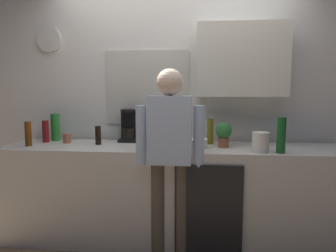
{
  "coord_description": "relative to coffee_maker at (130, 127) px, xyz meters",
  "views": [
    {
      "loc": [
        0.22,
        -2.46,
        1.42
      ],
      "look_at": [
        -0.04,
        0.25,
        1.1
      ],
      "focal_mm": 32.25,
      "sensor_mm": 36.0,
      "label": 1
    }
  ],
  "objects": [
    {
      "name": "potted_plant",
      "position": [
        0.93,
        -0.26,
        -0.01
      ],
      "size": [
        0.15,
        0.15,
        0.23
      ],
      "color": "#9E5638",
      "rests_on": "kitchen_counter"
    },
    {
      "name": "dish_soap",
      "position": [
        0.55,
        -0.42,
        -0.07
      ],
      "size": [
        0.06,
        0.06,
        0.18
      ],
      "color": "yellow",
      "rests_on": "kitchen_counter"
    },
    {
      "name": "bottle_red_vinegar",
      "position": [
        -0.83,
        -0.16,
        -0.04
      ],
      "size": [
        0.06,
        0.06,
        0.22
      ],
      "primitive_type": "cylinder",
      "color": "maroon",
      "rests_on": "kitchen_counter"
    },
    {
      "name": "bottle_green_wine",
      "position": [
        1.38,
        -0.48,
        0.0
      ],
      "size": [
        0.07,
        0.07,
        0.3
      ],
      "primitive_type": "cylinder",
      "color": "#195923",
      "rests_on": "kitchen_counter"
    },
    {
      "name": "person_at_sink",
      "position": [
        0.46,
        -0.57,
        -0.1
      ],
      "size": [
        0.57,
        0.22,
        1.6
      ],
      "rotation": [
        0.0,
        0.0,
        -0.12
      ],
      "color": "brown",
      "rests_on": "ground_plane"
    },
    {
      "name": "dishwasher_panel",
      "position": [
        0.79,
        -0.6,
        -0.65
      ],
      "size": [
        0.56,
        0.02,
        0.82
      ],
      "primitive_type": "cube",
      "color": "black",
      "rests_on": "ground_plane"
    },
    {
      "name": "kitchen_counter",
      "position": [
        0.46,
        -0.27,
        -0.6
      ],
      "size": [
        3.19,
        0.64,
        0.91
      ],
      "primitive_type": "cube",
      "color": "beige",
      "rests_on": "ground_plane"
    },
    {
      "name": "cup_terracotta_mug",
      "position": [
        -0.6,
        -0.18,
        -0.1
      ],
      "size": [
        0.08,
        0.08,
        0.09
      ],
      "primitive_type": "cylinder",
      "color": "#B26647",
      "rests_on": "kitchen_counter"
    },
    {
      "name": "bottle_clear_soda",
      "position": [
        -0.77,
        -0.06,
        -0.01
      ],
      "size": [
        0.09,
        0.09,
        0.28
      ],
      "primitive_type": "cylinder",
      "color": "#2D8C33",
      "rests_on": "kitchen_counter"
    },
    {
      "name": "coffee_maker",
      "position": [
        0.0,
        0.0,
        0.0
      ],
      "size": [
        0.2,
        0.2,
        0.33
      ],
      "color": "black",
      "rests_on": "kitchen_counter"
    },
    {
      "name": "bottle_amber_beer",
      "position": [
        -0.88,
        -0.37,
        -0.03
      ],
      "size": [
        0.06,
        0.06,
        0.23
      ],
      "primitive_type": "cylinder",
      "color": "brown",
      "rests_on": "kitchen_counter"
    },
    {
      "name": "mixing_bowl",
      "position": [
        0.67,
        -0.3,
        -0.11
      ],
      "size": [
        0.22,
        0.22,
        0.08
      ],
      "primitive_type": "cylinder",
      "color": "white",
      "rests_on": "kitchen_counter"
    },
    {
      "name": "back_wall_assembly",
      "position": [
        0.54,
        0.14,
        0.3
      ],
      "size": [
        4.79,
        0.42,
        2.6
      ],
      "color": "white",
      "rests_on": "ground_plane"
    },
    {
      "name": "bottle_olive_oil",
      "position": [
        0.82,
        -0.11,
        -0.02
      ],
      "size": [
        0.06,
        0.06,
        0.25
      ],
      "primitive_type": "cylinder",
      "color": "olive",
      "rests_on": "kitchen_counter"
    },
    {
      "name": "storage_canister",
      "position": [
        1.22,
        -0.46,
        -0.06
      ],
      "size": [
        0.14,
        0.14,
        0.17
      ],
      "primitive_type": "cylinder",
      "color": "silver",
      "rests_on": "kitchen_counter"
    },
    {
      "name": "bottle_dark_sauce",
      "position": [
        -0.26,
        -0.24,
        -0.06
      ],
      "size": [
        0.06,
        0.06,
        0.18
      ],
      "primitive_type": "cylinder",
      "color": "black",
      "rests_on": "kitchen_counter"
    }
  ]
}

